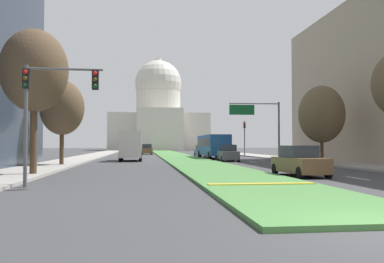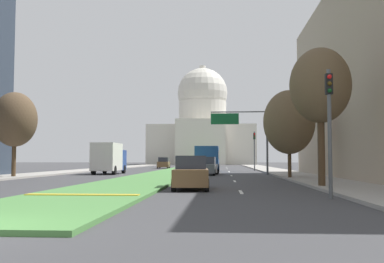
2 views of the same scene
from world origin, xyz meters
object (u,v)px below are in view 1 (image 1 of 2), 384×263
(overhead_guide_sign, at_px, (260,119))
(sedan_distant, at_px, (202,151))
(capitol_building, at_px, (158,117))
(street_tree_right_mid, at_px, (322,114))
(street_tree_left_near, at_px, (34,71))
(box_truck_delivery, at_px, (131,146))
(street_tree_left_mid, at_px, (62,108))
(sedan_lead_stopped, at_px, (299,162))
(sedan_midblock, at_px, (228,154))
(traffic_light_near_left, at_px, (46,98))
(traffic_light_far_right, at_px, (245,134))
(sedan_far_horizon, at_px, (147,150))
(city_bus, at_px, (213,145))

(overhead_guide_sign, relative_size, sedan_distant, 1.52)
(capitol_building, xyz_separation_m, street_tree_right_mid, (10.89, -94.02, -5.98))
(street_tree_left_near, xyz_separation_m, box_truck_delivery, (4.93, 20.95, -4.33))
(street_tree_left_mid, distance_m, box_truck_delivery, 11.89)
(capitol_building, xyz_separation_m, sedan_lead_stopped, (3.95, -106.35, -9.65))
(overhead_guide_sign, xyz_separation_m, sedan_midblock, (-3.83, -0.95, -3.83))
(traffic_light_near_left, bearing_deg, traffic_light_far_right, 65.08)
(capitol_building, distance_m, street_tree_left_near, 105.28)
(street_tree_left_near, bearing_deg, sedan_lead_stopped, -6.64)
(street_tree_left_near, relative_size, sedan_distant, 1.97)
(capitol_building, xyz_separation_m, traffic_light_far_right, (9.88, -70.13, -7.15))
(street_tree_left_near, relative_size, sedan_lead_stopped, 1.85)
(street_tree_left_mid, relative_size, street_tree_right_mid, 1.01)
(capitol_building, height_order, sedan_lead_stopped, capitol_building)
(street_tree_left_mid, bearing_deg, capitol_building, 82.94)
(street_tree_left_near, bearing_deg, street_tree_left_mid, 92.50)
(street_tree_right_mid, xyz_separation_m, sedan_far_horizon, (-15.05, 38.92, -3.63))
(capitol_building, height_order, street_tree_left_near, capitol_building)
(street_tree_left_near, xyz_separation_m, sedan_midblock, (15.23, 18.81, -5.18))
(overhead_guide_sign, distance_m, sedan_midblock, 5.50)
(traffic_light_far_right, relative_size, sedan_midblock, 1.18)
(traffic_light_far_right, distance_m, street_tree_left_mid, 31.96)
(overhead_guide_sign, height_order, street_tree_left_near, street_tree_left_near)
(capitol_building, relative_size, sedan_midblock, 6.78)
(traffic_light_near_left, height_order, city_bus, traffic_light_near_left)
(street_tree_left_mid, xyz_separation_m, box_truck_delivery, (5.41, 10.10, -3.16))
(sedan_far_horizon, relative_size, city_bus, 0.40)
(sedan_midblock, height_order, city_bus, city_bus)
(street_tree_left_mid, xyz_separation_m, sedan_far_horizon, (7.45, 38.64, -3.98))
(traffic_light_far_right, relative_size, street_tree_left_near, 0.62)
(street_tree_right_mid, relative_size, city_bus, 0.64)
(traffic_light_near_left, height_order, sedan_far_horizon, traffic_light_near_left)
(sedan_far_horizon, bearing_deg, sedan_midblock, -74.93)
(street_tree_left_mid, xyz_separation_m, street_tree_right_mid, (22.49, -0.27, -0.35))
(street_tree_right_mid, xyz_separation_m, sedan_midblock, (-6.78, 8.23, -3.66))
(overhead_guide_sign, xyz_separation_m, sedan_distant, (-4.10, 16.10, -3.87))
(sedan_distant, bearing_deg, capitol_building, 93.19)
(traffic_light_far_right, relative_size, sedan_lead_stopped, 1.14)
(traffic_light_near_left, relative_size, city_bus, 0.47)
(sedan_midblock, xyz_separation_m, sedan_far_horizon, (-8.26, 30.69, 0.03))
(overhead_guide_sign, bearing_deg, traffic_light_far_right, 82.44)
(sedan_distant, height_order, box_truck_delivery, box_truck_delivery)
(sedan_distant, bearing_deg, street_tree_left_mid, -121.68)
(street_tree_right_mid, height_order, box_truck_delivery, street_tree_right_mid)
(overhead_guide_sign, bearing_deg, city_bus, 118.09)
(capitol_building, bearing_deg, city_bus, -87.08)
(capitol_building, xyz_separation_m, overhead_guide_sign, (7.93, -84.84, -5.81))
(sedan_distant, distance_m, sedan_far_horizon, 15.80)
(traffic_light_far_right, distance_m, city_bus, 9.50)
(capitol_building, bearing_deg, traffic_light_near_left, -94.66)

